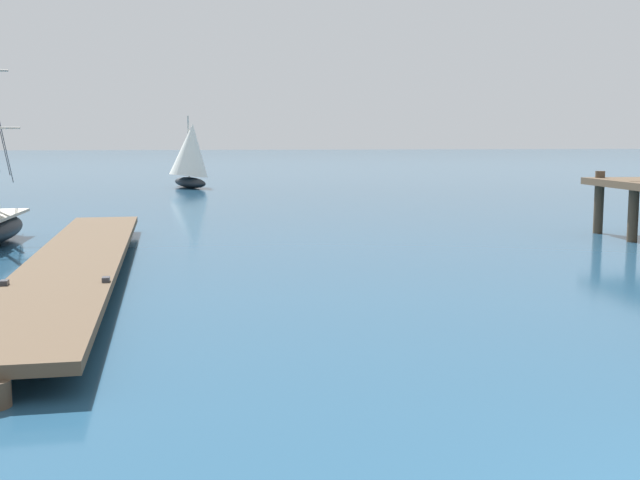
% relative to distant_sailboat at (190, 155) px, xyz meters
% --- Properties ---
extents(floating_dock, '(2.14, 16.53, 0.53)m').
position_rel_distant_sailboat_xyz_m(floating_dock, '(-2.52, -29.65, -1.51)').
color(floating_dock, brown).
rests_on(floating_dock, ground).
extents(distant_sailboat, '(3.08, 4.55, 4.12)m').
position_rel_distant_sailboat_xyz_m(distant_sailboat, '(0.00, 0.00, 0.00)').
color(distant_sailboat, black).
rests_on(distant_sailboat, ground).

